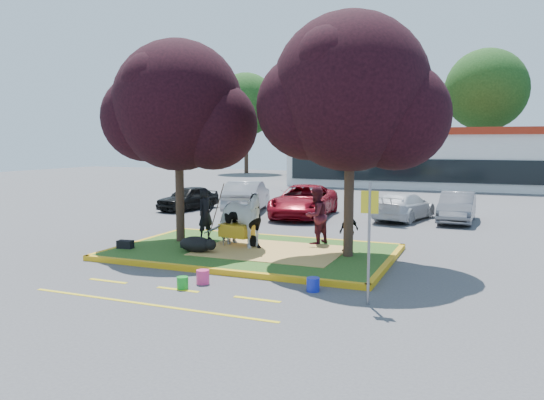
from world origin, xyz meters
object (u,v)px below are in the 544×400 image
at_px(cow, 239,219).
at_px(car_black, 188,198).
at_px(wheelbarrow, 237,231).
at_px(bucket_green, 183,283).
at_px(calf, 196,244).
at_px(handler, 206,214).
at_px(car_silver, 247,196).
at_px(sign_post, 369,230).
at_px(bucket_pink, 203,277).
at_px(bucket_blue, 313,284).

bearing_deg(cow, car_black, 59.69).
distance_m(wheelbarrow, bucket_green, 4.54).
xyz_separation_m(calf, wheelbarrow, (0.69, 1.34, 0.24)).
relative_size(handler, wheelbarrow, 0.95).
relative_size(calf, car_silver, 0.23).
bearing_deg(wheelbarrow, car_silver, 123.87).
bearing_deg(car_black, cow, -38.99).
bearing_deg(sign_post, handler, 140.40).
height_order(bucket_pink, bucket_blue, bucket_pink).
relative_size(cow, handler, 1.22).
xyz_separation_m(cow, car_silver, (-3.84, 8.81, -0.28)).
bearing_deg(calf, car_silver, 109.40).
height_order(sign_post, bucket_blue, sign_post).
xyz_separation_m(cow, bucket_pink, (0.84, -3.71, -0.87)).
distance_m(cow, sign_post, 6.22).
bearing_deg(car_black, bucket_green, -47.83).
bearing_deg(handler, bucket_pink, -134.13).
relative_size(wheelbarrow, car_silver, 0.40).
relative_size(bucket_pink, car_silver, 0.07).
height_order(calf, bucket_blue, calf).
bearing_deg(cow, sign_post, -108.11).
bearing_deg(bucket_blue, car_black, 131.69).
height_order(handler, bucket_blue, handler).
height_order(cow, calf, cow).
distance_m(calf, sign_post, 6.41).
bearing_deg(sign_post, wheelbarrow, 136.97).
xyz_separation_m(wheelbarrow, car_silver, (-3.69, 8.64, 0.14)).
relative_size(cow, sign_post, 0.82).
bearing_deg(sign_post, cow, 137.40).
distance_m(sign_post, bucket_green, 4.50).
height_order(bucket_green, car_black, car_black).
height_order(bucket_green, bucket_blue, bucket_blue).
relative_size(handler, car_black, 0.49).
relative_size(bucket_green, car_silver, 0.06).
bearing_deg(car_black, bucket_blue, -36.85).
bearing_deg(car_black, car_silver, 21.87).
xyz_separation_m(handler, bucket_green, (2.18, -4.98, -0.87)).
distance_m(bucket_blue, car_silver, 14.19).
bearing_deg(cow, calf, 164.50).
height_order(calf, wheelbarrow, wheelbarrow).
relative_size(calf, bucket_pink, 3.18).
bearing_deg(bucket_pink, bucket_blue, 8.35).
bearing_deg(wheelbarrow, bucket_pink, -65.07).
height_order(sign_post, bucket_pink, sign_post).
xyz_separation_m(calf, car_black, (-5.99, 9.43, 0.22)).
bearing_deg(bucket_green, car_silver, 108.83).
height_order(cow, car_silver, cow).
distance_m(sign_post, bucket_blue, 2.05).
bearing_deg(bucket_blue, sign_post, -20.49).
bearing_deg(bucket_green, bucket_pink, 69.25).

